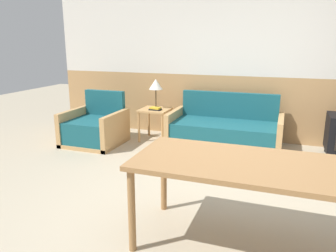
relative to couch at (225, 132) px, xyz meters
name	(u,v)px	position (x,y,z in m)	size (l,w,h in m)	color
ground_plane	(213,208)	(0.26, -2.03, -0.25)	(16.00, 16.00, 0.00)	#B2A58C
wall_back	(250,61)	(0.26, 0.60, 1.10)	(7.20, 0.06, 2.70)	tan
couch	(225,132)	(0.00, 0.00, 0.00)	(1.75, 0.85, 0.84)	tan
armchair	(95,129)	(-2.07, -0.52, 0.00)	(0.89, 0.86, 0.84)	tan
side_table	(155,115)	(-1.20, 0.02, 0.19)	(0.49, 0.49, 0.55)	tan
table_lamp	(156,85)	(-1.22, 0.11, 0.69)	(0.23, 0.23, 0.50)	#4C3823
book_stack	(155,109)	(-1.16, -0.06, 0.31)	(0.20, 0.13, 0.05)	black
dining_table	(259,172)	(0.72, -2.57, 0.42)	(1.98, 0.85, 0.74)	#9E7042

